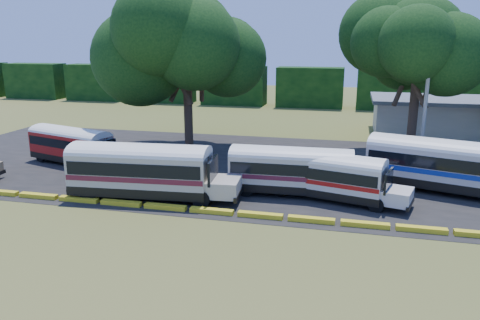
% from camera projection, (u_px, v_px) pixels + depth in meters
% --- Properties ---
extents(ground, '(160.00, 160.00, 0.00)m').
position_uv_depth(ground, '(232.00, 222.00, 27.06)').
color(ground, '#42551C').
rests_on(ground, ground).
extents(asphalt_strip, '(64.00, 24.00, 0.02)m').
position_uv_depth(asphalt_strip, '(280.00, 168.00, 38.12)').
color(asphalt_strip, black).
rests_on(asphalt_strip, ground).
extents(curb, '(53.70, 0.45, 0.30)m').
position_uv_depth(curb, '(236.00, 213.00, 27.97)').
color(curb, yellow).
rests_on(curb, ground).
extents(terminal_building, '(19.00, 9.00, 4.00)m').
position_uv_depth(terminal_building, '(461.00, 117.00, 50.70)').
color(terminal_building, '#B9B2A9').
rests_on(terminal_building, ground).
extents(treeline_backdrop, '(130.00, 4.00, 6.00)m').
position_uv_depth(treeline_backdrop, '(310.00, 87.00, 71.46)').
color(treeline_backdrop, black).
rests_on(treeline_backdrop, ground).
extents(bus_red, '(9.72, 4.98, 3.11)m').
position_uv_depth(bus_red, '(72.00, 143.00, 39.03)').
color(bus_red, black).
rests_on(bus_red, ground).
extents(bus_cream_west, '(11.40, 3.65, 3.69)m').
position_uv_depth(bus_cream_west, '(144.00, 168.00, 30.53)').
color(bus_cream_west, black).
rests_on(bus_cream_west, ground).
extents(bus_cream_east, '(10.06, 2.76, 3.28)m').
position_uv_depth(bus_cream_east, '(294.00, 168.00, 31.31)').
color(bus_cream_east, black).
rests_on(bus_cream_east, ground).
extents(bus_white_red, '(9.70, 4.61, 3.10)m').
position_uv_depth(bus_white_red, '(328.00, 173.00, 30.52)').
color(bus_white_red, black).
rests_on(bus_white_red, ground).
extents(bus_white_blue, '(11.46, 5.90, 3.67)m').
position_uv_depth(bus_white_blue, '(441.00, 162.00, 31.98)').
color(bus_white_blue, black).
rests_on(bus_white_blue, ground).
extents(tree_west, '(11.41, 11.41, 14.40)m').
position_uv_depth(tree_west, '(186.00, 39.00, 41.57)').
color(tree_west, '#38251C').
rests_on(tree_west, ground).
extents(tree_center, '(10.28, 10.28, 13.80)m').
position_uv_depth(tree_center, '(420.00, 42.00, 39.74)').
color(tree_center, '#38251C').
rests_on(tree_center, ground).
extents(utility_pole, '(1.60, 0.30, 8.66)m').
position_uv_depth(utility_pole, '(424.00, 115.00, 36.92)').
color(utility_pole, gray).
rests_on(utility_pole, ground).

